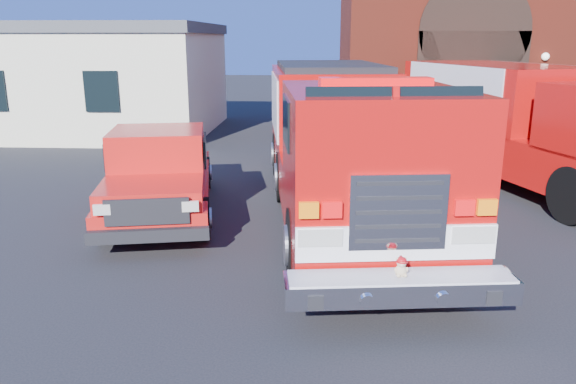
# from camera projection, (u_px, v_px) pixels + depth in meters

# --- Properties ---
(ground) EXTENTS (100.00, 100.00, 0.00)m
(ground) POSITION_uv_depth(u_px,v_px,m) (291.00, 240.00, 10.84)
(ground) COLOR black
(ground) RESTS_ON ground
(parking_stripe_mid) EXTENTS (0.12, 3.00, 0.01)m
(parking_stripe_mid) POSITION_uv_depth(u_px,v_px,m) (552.00, 191.00, 14.35)
(parking_stripe_mid) COLOR yellow
(parking_stripe_mid) RESTS_ON ground
(parking_stripe_far) EXTENTS (0.12, 3.00, 0.01)m
(parking_stripe_far) POSITION_uv_depth(u_px,v_px,m) (514.00, 165.00, 17.24)
(parking_stripe_far) COLOR yellow
(parking_stripe_far) RESTS_ON ground
(fire_station) EXTENTS (15.20, 10.20, 8.45)m
(fire_station) POSITION_uv_depth(u_px,v_px,m) (530.00, 26.00, 22.70)
(fire_station) COLOR maroon
(fire_station) RESTS_ON ground
(side_building) EXTENTS (10.20, 8.20, 4.35)m
(side_building) POSITION_uv_depth(u_px,v_px,m) (90.00, 77.00, 23.25)
(side_building) COLOR beige
(side_building) RESTS_ON ground
(fire_engine) EXTENTS (4.01, 10.62, 3.19)m
(fire_engine) POSITION_uv_depth(u_px,v_px,m) (342.00, 140.00, 12.06)
(fire_engine) COLOR black
(fire_engine) RESTS_ON ground
(pickup_truck) EXTENTS (3.14, 6.13, 1.91)m
(pickup_truck) POSITION_uv_depth(u_px,v_px,m) (161.00, 173.00, 12.39)
(pickup_truck) COLOR black
(pickup_truck) RESTS_ON ground
(secondary_truck) EXTENTS (5.76, 9.89, 3.07)m
(secondary_truck) POSITION_uv_depth(u_px,v_px,m) (528.00, 121.00, 14.69)
(secondary_truck) COLOR black
(secondary_truck) RESTS_ON ground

